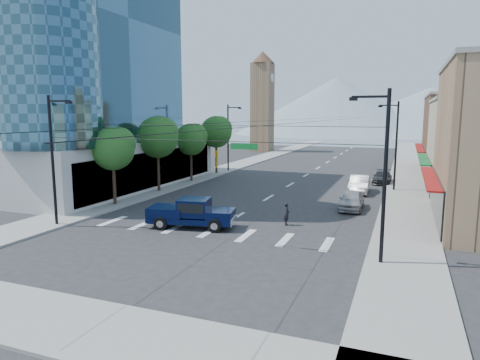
# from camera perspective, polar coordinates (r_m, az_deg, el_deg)

# --- Properties ---
(ground) EXTENTS (160.00, 160.00, 0.00)m
(ground) POSITION_cam_1_polar(r_m,az_deg,el_deg) (27.33, -5.09, -7.71)
(ground) COLOR #28282B
(ground) RESTS_ON ground
(sidewalk_left) EXTENTS (4.00, 120.00, 0.15)m
(sidewalk_left) POSITION_cam_1_polar(r_m,az_deg,el_deg) (68.17, 0.74, 2.34)
(sidewalk_left) COLOR gray
(sidewalk_left) RESTS_ON ground
(sidewalk_right) EXTENTS (4.00, 120.00, 0.15)m
(sidewalk_right) POSITION_cam_1_polar(r_m,az_deg,el_deg) (63.93, 21.34, 1.30)
(sidewalk_right) COLOR gray
(sidewalk_right) RESTS_ON ground
(sidewalk_cross) EXTENTS (28.00, 4.00, 0.15)m
(sidewalk_cross) POSITION_cam_1_polar(r_m,az_deg,el_deg) (18.08, -22.97, -17.07)
(sidewalk_cross) COLOR gray
(sidewalk_cross) RESTS_ON ground
(office_tower) EXTENTS (29.50, 27.00, 30.00)m
(office_tower) POSITION_cam_1_polar(r_m,az_deg,el_deg) (53.64, -25.00, 15.18)
(office_tower) COLOR #B7B7B2
(office_tower) RESTS_ON ground
(shop_far) EXTENTS (12.00, 18.00, 10.00)m
(shop_far) POSITION_cam_1_polar(r_m,az_deg,el_deg) (64.06, 28.78, 5.26)
(shop_far) COLOR brown
(shop_far) RESTS_ON ground
(clock_tower) EXTENTS (4.80, 4.80, 20.40)m
(clock_tower) POSITION_cam_1_polar(r_m,az_deg,el_deg) (90.03, 3.01, 10.63)
(clock_tower) COLOR #8C6B4C
(clock_tower) RESTS_ON ground
(mountain_left) EXTENTS (80.00, 80.00, 22.00)m
(mountain_left) POSITION_cam_1_polar(r_m,az_deg,el_deg) (175.53, 12.64, 9.65)
(mountain_left) COLOR gray
(mountain_left) RESTS_ON ground
(mountain_right) EXTENTS (90.00, 90.00, 18.00)m
(mountain_right) POSITION_cam_1_polar(r_m,az_deg,el_deg) (183.65, 24.08, 8.44)
(mountain_right) COLOR gray
(mountain_right) RESTS_ON ground
(tree_near) EXTENTS (3.65, 3.64, 6.71)m
(tree_near) POSITION_cam_1_polar(r_m,az_deg,el_deg) (37.40, -16.38, 4.21)
(tree_near) COLOR black
(tree_near) RESTS_ON ground
(tree_midnear) EXTENTS (4.09, 4.09, 7.52)m
(tree_midnear) POSITION_cam_1_polar(r_m,az_deg,el_deg) (43.11, -10.73, 5.78)
(tree_midnear) COLOR black
(tree_midnear) RESTS_ON ground
(tree_midfar) EXTENTS (3.65, 3.64, 6.71)m
(tree_midfar) POSITION_cam_1_polar(r_m,az_deg,el_deg) (49.22, -6.39, 5.53)
(tree_midfar) COLOR black
(tree_midfar) RESTS_ON ground
(tree_far) EXTENTS (4.09, 4.09, 7.52)m
(tree_far) POSITION_cam_1_polar(r_m,az_deg,el_deg) (55.48, -3.04, 6.56)
(tree_far) COLOR black
(tree_far) RESTS_ON ground
(signal_rig) EXTENTS (21.80, 0.20, 9.00)m
(signal_rig) POSITION_cam_1_polar(r_m,az_deg,el_deg) (25.42, -5.84, 1.73)
(signal_rig) COLOR black
(signal_rig) RESTS_ON ground
(lamp_pole_nw) EXTENTS (2.00, 0.25, 9.00)m
(lamp_pole_nw) POSITION_cam_1_polar(r_m,az_deg,el_deg) (58.01, -1.49, 6.02)
(lamp_pole_nw) COLOR black
(lamp_pole_nw) RESTS_ON ground
(lamp_pole_ne) EXTENTS (2.00, 0.25, 9.00)m
(lamp_pole_ne) POSITION_cam_1_polar(r_m,az_deg,el_deg) (45.56, 19.96, 4.74)
(lamp_pole_ne) COLOR black
(lamp_pole_ne) RESTS_ON ground
(pickup_truck) EXTENTS (6.28, 3.27, 2.03)m
(pickup_truck) POSITION_cam_1_polar(r_m,az_deg,el_deg) (29.64, -6.55, -4.31)
(pickup_truck) COLOR #071035
(pickup_truck) RESTS_ON ground
(pedestrian) EXTENTS (0.46, 0.64, 1.63)m
(pedestrian) POSITION_cam_1_polar(r_m,az_deg,el_deg) (30.25, 6.24, -4.51)
(pedestrian) COLOR black
(pedestrian) RESTS_ON ground
(parked_car_near) EXTENTS (1.91, 4.57, 1.55)m
(parked_car_near) POSITION_cam_1_polar(r_m,az_deg,el_deg) (36.19, 14.66, -2.61)
(parked_car_near) COLOR #A5A4A9
(parked_car_near) RESTS_ON ground
(parked_car_mid) EXTENTS (1.97, 5.21, 1.70)m
(parked_car_mid) POSITION_cam_1_polar(r_m,az_deg,el_deg) (44.07, 15.63, -0.54)
(parked_car_mid) COLOR silver
(parked_car_mid) RESTS_ON ground
(parked_car_far) EXTENTS (2.06, 4.78, 1.37)m
(parked_car_far) POSITION_cam_1_polar(r_m,az_deg,el_deg) (50.86, 18.42, 0.36)
(parked_car_far) COLOR #28292B
(parked_car_far) RESTS_ON ground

